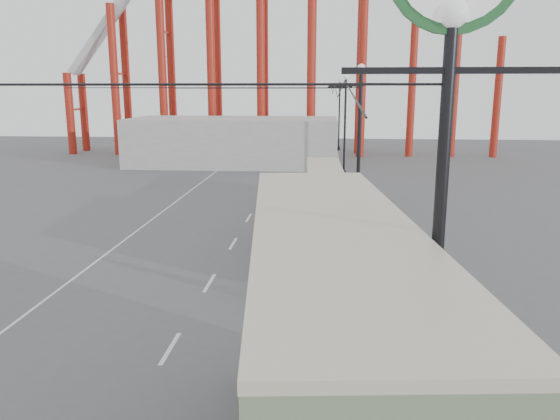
# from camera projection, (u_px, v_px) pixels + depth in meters

# --- Properties ---
(road_markings) EXTENTS (12.52, 120.00, 0.01)m
(road_markings) POSITION_uv_depth(u_px,v_px,m) (246.00, 227.00, 32.53)
(road_markings) COLOR silver
(road_markings) RESTS_ON ground
(lamp_post_near) EXTENTS (3.20, 0.44, 10.80)m
(lamp_post_near) POSITION_uv_depth(u_px,v_px,m) (447.00, 100.00, 8.23)
(lamp_post_near) COLOR black
(lamp_post_near) RESTS_ON ground
(lamp_post_mid) EXTENTS (3.20, 0.44, 9.32)m
(lamp_post_mid) POSITION_uv_depth(u_px,v_px,m) (359.00, 153.00, 29.35)
(lamp_post_mid) COLOR black
(lamp_post_mid) RESTS_ON ground
(lamp_post_far) EXTENTS (3.20, 0.44, 9.32)m
(lamp_post_far) POSITION_uv_depth(u_px,v_px,m) (345.00, 126.00, 50.75)
(lamp_post_far) COLOR black
(lamp_post_far) RESTS_ON ground
(lamp_post_distant) EXTENTS (3.20, 0.44, 9.32)m
(lamp_post_distant) POSITION_uv_depth(u_px,v_px,m) (339.00, 115.00, 72.16)
(lamp_post_distant) COLOR black
(lamp_post_distant) RESTS_ON ground
(fairground_shed) EXTENTS (22.00, 10.00, 5.00)m
(fairground_shed) POSITION_uv_depth(u_px,v_px,m) (234.00, 141.00, 58.96)
(fairground_shed) COLOR #9E9E99
(fairground_shed) RESTS_ON ground
(double_decker_bus) EXTENTS (3.81, 11.03, 5.81)m
(double_decker_bus) POSITION_uv_depth(u_px,v_px,m) (330.00, 353.00, 10.09)
(double_decker_bus) COLOR #364022
(double_decker_bus) RESTS_ON ground
(single_decker_green) EXTENTS (3.61, 11.27, 3.13)m
(single_decker_green) POSITION_uv_depth(u_px,v_px,m) (317.00, 220.00, 26.64)
(single_decker_green) COLOR #6D7E5C
(single_decker_green) RESTS_ON ground
(single_decker_cream) EXTENTS (2.67, 9.39, 2.90)m
(single_decker_cream) POSITION_uv_depth(u_px,v_px,m) (324.00, 184.00, 37.57)
(single_decker_cream) COLOR beige
(single_decker_cream) RESTS_ON ground
(pedestrian) EXTENTS (0.83, 0.81, 1.91)m
(pedestrian) POSITION_uv_depth(u_px,v_px,m) (263.00, 276.00, 21.05)
(pedestrian) COLOR black
(pedestrian) RESTS_ON ground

